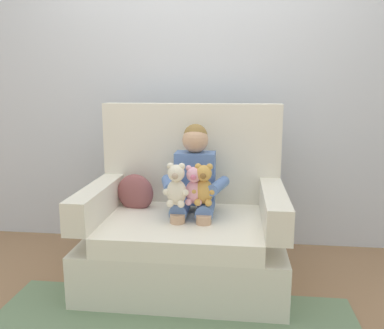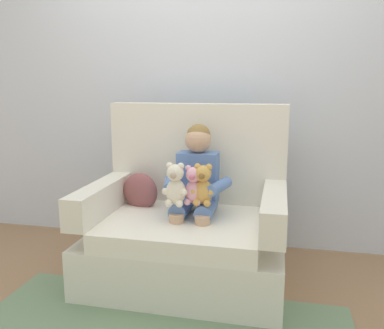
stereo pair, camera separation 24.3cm
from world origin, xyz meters
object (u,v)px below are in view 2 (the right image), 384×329
object	(u,v)px
plush_honey	(203,186)
plush_cream	(175,185)
armchair	(188,228)
throw_pillow	(140,191)
seated_child	(196,182)
plush_pink	(194,186)

from	to	relation	value
plush_honey	plush_cream	xyz separation A→B (m)	(-0.16, -0.04, 0.00)
armchair	plush_honey	world-z (taller)	armchair
throw_pillow	plush_honey	bearing A→B (deg)	-26.25
seated_child	plush_honey	bearing A→B (deg)	-63.44
plush_honey	armchair	bearing A→B (deg)	145.65
armchair	seated_child	bearing A→B (deg)	9.55
armchair	plush_cream	bearing A→B (deg)	-100.43
seated_child	plush_cream	distance (m)	0.21
plush_honey	plush_cream	distance (m)	0.17
plush_pink	plush_cream	distance (m)	0.11
plush_pink	seated_child	bearing A→B (deg)	87.42
seated_child	plush_honey	size ratio (longest dim) A/B	3.23
plush_pink	plush_honey	bearing A→B (deg)	-9.65
plush_pink	throw_pillow	world-z (taller)	plush_pink
plush_honey	plush_cream	world-z (taller)	plush_cream
armchair	plush_honey	size ratio (longest dim) A/B	4.88
armchair	plush_honey	bearing A→B (deg)	-47.09
seated_child	plush_pink	world-z (taller)	seated_child
seated_child	plush_pink	xyz separation A→B (m)	(0.02, -0.15, 0.01)
plush_pink	plush_cream	xyz separation A→B (m)	(-0.10, -0.04, 0.01)
plush_honey	throw_pillow	xyz separation A→B (m)	(-0.49, 0.24, -0.13)
plush_honey	seated_child	bearing A→B (deg)	129.73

